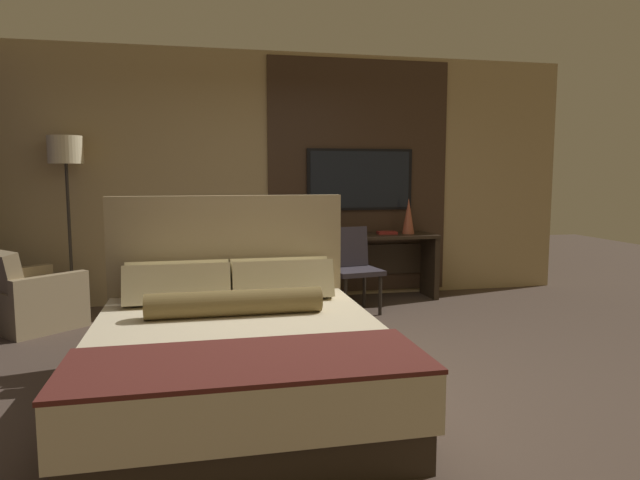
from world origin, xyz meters
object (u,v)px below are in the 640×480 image
object	(u,v)px
desk_chair	(352,262)
book	(387,233)
desk	(364,256)
bed	(237,351)
tv	(360,180)
floor_lamp	(66,164)
vase_tall	(408,216)
armchair_by_window	(30,301)
vase_short	(311,226)

from	to	relation	value
desk_chair	book	distance (m)	0.83
desk	bed	bearing A→B (deg)	-121.46
tv	book	distance (m)	0.69
floor_lamp	vase_tall	xyz separation A→B (m)	(3.69, -0.00, -0.58)
desk	vase_tall	xyz separation A→B (m)	(0.54, 0.01, 0.45)
armchair_by_window	vase_short	world-z (taller)	vase_short
desk_chair	armchair_by_window	xyz separation A→B (m)	(-3.12, -0.02, -0.27)
desk	vase_tall	size ratio (longest dim) A/B	4.01
desk_chair	vase_tall	xyz separation A→B (m)	(0.83, 0.54, 0.43)
vase_tall	floor_lamp	bearing A→B (deg)	179.94
desk	vase_short	bearing A→B (deg)	-174.28
bed	tv	distance (m)	3.48
bed	desk_chair	size ratio (longest dim) A/B	2.42
desk	tv	xyz separation A→B (m)	(0.00, 0.19, 0.87)
armchair_by_window	bed	bearing A→B (deg)	178.27
book	armchair_by_window	bearing A→B (deg)	-171.34
bed	floor_lamp	xyz separation A→B (m)	(-1.51, 2.70, 1.21)
bed	book	size ratio (longest dim) A/B	9.14
desk	vase_tall	distance (m)	0.70
desk	vase_tall	bearing A→B (deg)	1.13
bed	armchair_by_window	xyz separation A→B (m)	(-1.77, 2.14, -0.07)
desk_chair	floor_lamp	distance (m)	3.08
tv	book	xyz separation A→B (m)	(0.28, -0.18, -0.61)
bed	book	xyz separation A→B (m)	(1.92, 2.70, 0.44)
floor_lamp	bed	bearing A→B (deg)	-60.78
desk	armchair_by_window	world-z (taller)	armchair_by_window
desk_chair	book	xyz separation A→B (m)	(0.57, 0.55, 0.24)
vase_short	desk_chair	bearing A→B (deg)	-53.62
armchair_by_window	vase_short	size ratio (longest dim) A/B	4.14
vase_tall	vase_short	bearing A→B (deg)	-176.37
desk	vase_short	xyz separation A→B (m)	(-0.64, -0.06, 0.37)
tv	floor_lamp	world-z (taller)	floor_lamp
desk	armchair_by_window	distance (m)	3.47
bed	desk_chair	world-z (taller)	bed
vase_short	book	xyz separation A→B (m)	(0.92, 0.08, -0.11)
tv	desk_chair	distance (m)	1.16
tv	vase_short	size ratio (longest dim) A/B	5.15
tv	vase_tall	world-z (taller)	tv
tv	vase_tall	distance (m)	0.71
bed	vase_tall	size ratio (longest dim) A/B	5.21
armchair_by_window	floor_lamp	world-z (taller)	floor_lamp
vase_tall	vase_short	distance (m)	1.18
vase_tall	vase_short	world-z (taller)	vase_tall
floor_lamp	book	xyz separation A→B (m)	(3.43, 0.00, -0.77)
desk	desk_chair	size ratio (longest dim) A/B	1.86
vase_tall	book	xyz separation A→B (m)	(-0.26, 0.01, -0.19)
armchair_by_window	vase_short	distance (m)	2.88
tv	desk_chair	xyz separation A→B (m)	(-0.30, -0.73, -0.85)
armchair_by_window	floor_lamp	size ratio (longest dim) A/B	0.56
armchair_by_window	vase_short	bearing A→B (deg)	-121.45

